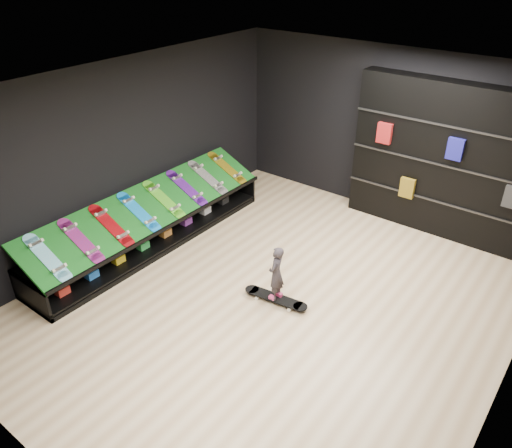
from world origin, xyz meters
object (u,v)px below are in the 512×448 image
Objects in this scene: floor_skateboard at (276,300)px; display_rack at (152,230)px; child at (276,283)px; back_shelving at (449,162)px.

display_rack is at bearing 171.69° from floor_skateboard.
floor_skateboard is 1.96× the size of child.
child is at bearing -0.76° from display_rack.
back_shelving is 3.33× the size of floor_skateboard.
back_shelving is 3.66m from child.
floor_skateboard is at bearing -0.76° from display_rack.
back_shelving is at bearing 149.25° from child.
display_rack is at bearing -137.89° from back_shelving.
child reaches higher than display_rack.
back_shelving reaches higher than floor_skateboard.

